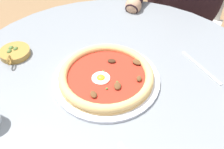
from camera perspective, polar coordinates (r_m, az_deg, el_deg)
The scene contains 6 objects.
dining_table at distance 0.91m, azimuth 0.47°, elevation -8.00°, with size 1.06×1.06×0.73m.
pizza_on_plate at distance 0.81m, azimuth -1.26°, elevation -0.38°, with size 0.33×0.33×0.04m.
olive_pan at distance 0.96m, azimuth -20.48°, elevation 4.50°, with size 0.12×0.10×0.04m.
fork_utensil at distance 0.91m, azimuth 18.81°, elevation 1.48°, with size 0.11×0.16×0.00m.
diner_person at distance 1.49m, azimuth 13.89°, elevation 10.29°, with size 0.49×0.38×1.13m.
cafe_chair_diner at distance 1.61m, azimuth 15.63°, elevation 12.94°, with size 0.42×0.42×0.86m.
Camera 1 is at (0.50, 0.25, 1.31)m, focal length 41.92 mm.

